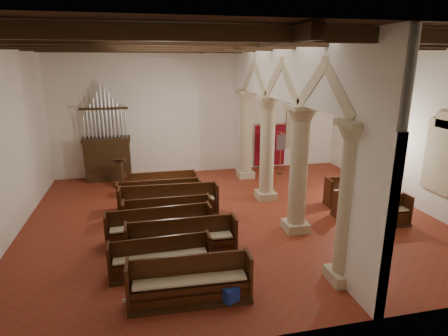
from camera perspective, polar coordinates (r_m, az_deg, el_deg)
floor at (r=13.40m, az=1.08°, el=-7.48°), size 14.00×14.00×0.00m
ceiling at (r=12.30m, az=1.23°, el=19.09°), size 14.00×14.00×0.00m
wall_back at (r=18.32m, az=-3.38°, el=8.65°), size 14.00×0.02×6.00m
wall_front at (r=7.02m, az=12.94°, el=-3.88°), size 14.00×0.02×6.00m
wall_left at (r=12.82m, az=-30.94°, el=3.20°), size 0.02×12.00×6.00m
wall_right at (r=15.71m, az=26.94°, el=5.72°), size 0.02×12.00×6.00m
ceiling_beams at (r=12.30m, az=1.23°, el=18.25°), size 13.80×11.80×0.30m
arcade at (r=12.96m, az=8.99°, el=7.94°), size 0.90×11.90×6.00m
window_right_a at (r=14.73m, az=30.11°, el=1.52°), size 0.03×1.00×2.20m
window_right_b at (r=17.79m, az=21.54°, el=4.73°), size 0.03×1.00×2.20m
window_back at (r=19.84m, az=11.16°, el=6.61°), size 1.00×0.03×2.20m
pipe_organ at (r=17.94m, az=-17.36°, el=2.50°), size 2.10×0.85×4.40m
lectern at (r=16.96m, az=-15.54°, el=-0.97°), size 0.63×0.66×1.34m
dossal_curtain at (r=19.43m, az=7.00°, el=3.49°), size 1.80×0.07×2.17m
processional_banner at (r=18.36m, az=8.57°, el=1.39°), size 0.48×0.62×2.12m
hymnal_box_a at (r=8.92m, az=1.03°, el=-18.67°), size 0.41×0.38×0.33m
hymnal_box_b at (r=10.87m, az=-4.47°, el=-11.80°), size 0.38×0.32×0.35m
hymnal_box_c at (r=12.41m, az=0.69°, el=-8.07°), size 0.36×0.30×0.35m
tube_heater_a at (r=9.22m, az=-12.45°, el=-18.60°), size 0.86×0.25×0.09m
tube_heater_b at (r=9.78m, az=-6.41°, el=-16.09°), size 1.01×0.28×0.10m
nave_pew_0 at (r=8.99m, az=-5.18°, el=-17.69°), size 2.83×0.84×1.10m
nave_pew_1 at (r=10.12m, az=-9.59°, el=-13.98°), size 2.63×0.72×0.97m
nave_pew_2 at (r=10.73m, az=-6.41°, el=-11.69°), size 3.07×0.77×1.12m
nave_pew_3 at (r=11.67m, az=-9.75°, el=-9.51°), size 3.18×0.85×1.08m
nave_pew_4 at (r=12.51m, az=-8.56°, el=-7.71°), size 2.84×0.71×1.05m
nave_pew_5 at (r=13.50m, az=-8.29°, el=-5.76°), size 3.49×0.93×1.13m
nave_pew_6 at (r=14.29m, az=-9.71°, el=-4.69°), size 3.08×0.74×1.05m
nave_pew_7 at (r=15.66m, az=-9.53°, el=-2.95°), size 2.86×0.64×0.95m
aisle_pew_0 at (r=13.71m, az=22.90°, el=-6.67°), size 1.90×0.77×1.03m
aisle_pew_1 at (r=14.27m, az=19.72°, el=-5.57°), size 1.85×0.71×0.95m
aisle_pew_2 at (r=15.23m, az=18.97°, el=-3.96°), size 2.12×0.82×1.09m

